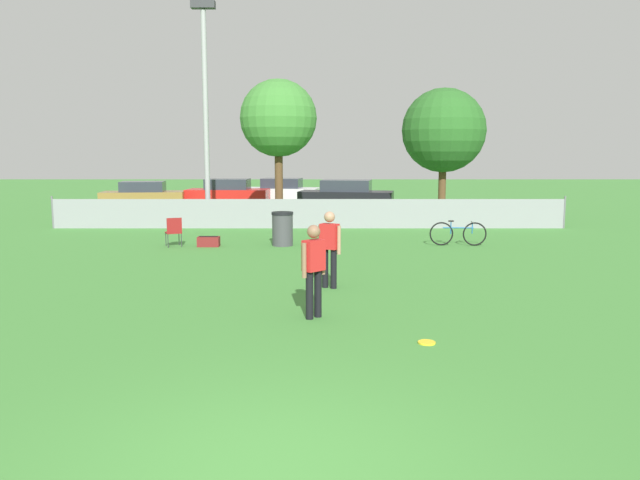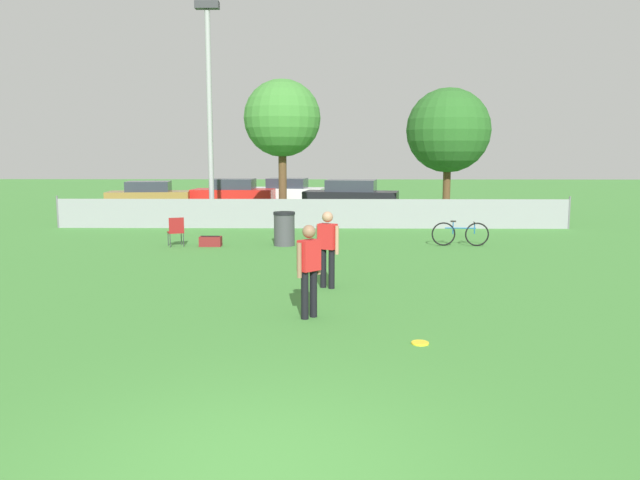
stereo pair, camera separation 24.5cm
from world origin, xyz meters
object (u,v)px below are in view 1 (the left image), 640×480
object	(u,v)px
trash_bin	(280,229)
gear_bag_sideline	(206,242)
frisbee_disc	(425,342)
parked_car_tan	(141,196)
player_defender_red	(312,265)
tree_far_right	(441,131)
player_thrower_red	(327,244)
tree_near_pole	(276,119)
folding_chair_sideline	(171,230)
parked_car_red	(226,193)
light_pole	(203,95)
parked_car_white	(280,192)
bicycle_sideline	(456,233)
parked_car_dark	(344,196)

from	to	relation	value
trash_bin	gear_bag_sideline	xyz separation A→B (m)	(-2.23, -0.18, -0.37)
frisbee_disc	parked_car_tan	xyz separation A→B (m)	(-10.52, 22.37, 0.65)
player_defender_red	trash_bin	world-z (taller)	player_defender_red
frisbee_disc	trash_bin	distance (m)	10.24
tree_far_right	player_thrower_red	bearing A→B (deg)	-109.93
tree_near_pole	player_defender_red	bearing A→B (deg)	-83.92
tree_far_right	folding_chair_sideline	distance (m)	13.06
gear_bag_sideline	parked_car_red	xyz separation A→B (m)	(-1.43, 13.80, 0.55)
player_thrower_red	trash_bin	distance (m)	6.17
light_pole	parked_car_white	bearing A→B (deg)	77.10
bicycle_sideline	parked_car_red	distance (m)	16.35
player_defender_red	parked_car_dark	xyz separation A→B (m)	(1.40, 20.11, -0.22)
tree_near_pole	folding_chair_sideline	bearing A→B (deg)	-114.03
gear_bag_sideline	parked_car_white	distance (m)	15.56
bicycle_sideline	parked_car_tan	world-z (taller)	parked_car_tan
parked_car_tan	parked_car_white	world-z (taller)	parked_car_white
gear_bag_sideline	bicycle_sideline	bearing A→B (deg)	1.30
light_pole	frisbee_disc	xyz separation A→B (m)	(5.97, -15.20, -4.96)
bicycle_sideline	player_thrower_red	bearing A→B (deg)	-120.33
parked_car_dark	folding_chair_sideline	bearing A→B (deg)	-105.27
player_thrower_red	frisbee_disc	world-z (taller)	player_thrower_red
light_pole	parked_car_red	bearing A→B (deg)	93.03
light_pole	folding_chair_sideline	xyz separation A→B (m)	(-0.04, -5.63, -4.47)
tree_near_pole	folding_chair_sideline	distance (m)	7.71
light_pole	parked_car_red	xyz separation A→B (m)	(-0.44, 8.26, -4.27)
tree_far_right	folding_chair_sideline	world-z (taller)	tree_far_right
tree_far_right	parked_car_red	distance (m)	11.95
tree_far_right	parked_car_tan	xyz separation A→B (m)	(-14.16, 4.61, -3.07)
player_thrower_red	trash_bin	bearing A→B (deg)	132.11
tree_far_right	bicycle_sideline	xyz separation A→B (m)	(-1.02, -7.92, -3.36)
parked_car_tan	folding_chair_sideline	bearing A→B (deg)	-77.12
trash_bin	gear_bag_sideline	distance (m)	2.27
trash_bin	parked_car_tan	xyz separation A→B (m)	(-7.77, 12.52, 0.14)
folding_chair_sideline	tree_far_right	bearing A→B (deg)	-162.62
parked_car_red	parked_car_dark	xyz separation A→B (m)	(6.09, -1.91, 0.01)
trash_bin	parked_car_dark	world-z (taller)	parked_car_dark
folding_chair_sideline	trash_bin	size ratio (longest dim) A/B	0.86
trash_bin	frisbee_disc	bearing A→B (deg)	-74.41
frisbee_disc	tree_far_right	bearing A→B (deg)	78.41
gear_bag_sideline	parked_car_white	bearing A→B (deg)	85.23
player_defender_red	parked_car_white	xyz separation A→B (m)	(-1.98, 23.71, -0.26)
light_pole	tree_near_pole	size ratio (longest dim) A/B	1.49
player_defender_red	light_pole	bearing A→B (deg)	62.21
parked_car_dark	trash_bin	bearing A→B (deg)	-91.60
light_pole	parked_car_tan	world-z (taller)	light_pole
player_defender_red	gear_bag_sideline	distance (m)	8.88
trash_bin	tree_near_pole	bearing A→B (deg)	94.70
player_thrower_red	player_defender_red	distance (m)	2.42
bicycle_sideline	parked_car_tan	bearing A→B (deg)	139.93
gear_bag_sideline	parked_car_red	size ratio (longest dim) A/B	0.15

